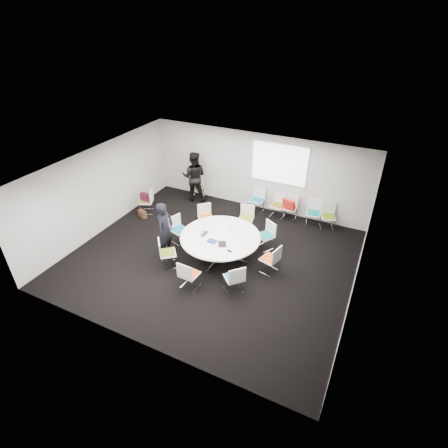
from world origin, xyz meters
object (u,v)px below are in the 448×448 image
at_px(chair_ring_h, 234,283).
at_px(chair_ring_a, 270,264).
at_px(chair_ring_c, 246,223).
at_px(conference_table, 220,241).
at_px(chair_back_d, 313,218).
at_px(laptop, 206,234).
at_px(chair_ring_e, 180,234).
at_px(chair_ring_g, 189,279).
at_px(chair_ring_b, 265,240).
at_px(person_back, 194,177).
at_px(chair_spare_left, 147,205).
at_px(chair_ring_d, 206,222).
at_px(person_main, 165,230).
at_px(cup, 231,229).
at_px(chair_back_c, 289,212).
at_px(chair_person_back, 197,191).
at_px(brown_bag, 142,214).
at_px(maroon_bag, 146,197).
at_px(chair_ring_f, 168,258).
at_px(chair_back_a, 257,205).
at_px(chair_back_b, 277,210).
at_px(chair_back_e, 327,221).

bearing_deg(chair_ring_h, chair_ring_a, 17.39).
bearing_deg(chair_ring_c, conference_table, 76.52).
distance_m(chair_back_d, laptop, 3.98).
height_order(chair_ring_e, chair_ring_g, same).
distance_m(chair_ring_b, person_back, 4.07).
bearing_deg(chair_spare_left, chair_ring_d, -116.35).
height_order(chair_ring_b, chair_back_d, same).
bearing_deg(person_main, chair_ring_h, -104.91).
bearing_deg(chair_ring_h, cup, 71.54).
xyz_separation_m(chair_ring_d, chair_back_c, (2.30, 1.88, 0.00)).
relative_size(chair_back_d, chair_spare_left, 1.00).
height_order(conference_table, chair_ring_h, chair_ring_h).
bearing_deg(conference_table, chair_person_back, 129.83).
bearing_deg(chair_ring_c, brown_bag, 2.80).
bearing_deg(chair_person_back, chair_ring_c, 145.17).
distance_m(laptop, cup, 0.77).
xyz_separation_m(chair_ring_e, chair_person_back, (-1.01, 2.88, 0.00)).
xyz_separation_m(cup, maroon_bag, (-3.72, 0.81, -0.16)).
bearing_deg(chair_back_d, laptop, 43.23).
height_order(chair_ring_f, chair_spare_left, same).
bearing_deg(maroon_bag, person_back, 56.87).
distance_m(conference_table, chair_back_d, 3.63).
bearing_deg(person_main, chair_ring_g, -127.39).
xyz_separation_m(chair_back_a, person_main, (-1.45, -3.63, 0.60)).
relative_size(person_main, person_back, 0.91).
bearing_deg(brown_bag, person_main, -35.74).
height_order(person_main, laptop, person_main).
height_order(chair_ring_f, cup, chair_ring_f).
bearing_deg(chair_back_a, chair_ring_b, 121.01).
bearing_deg(conference_table, chair_ring_f, -137.97).
relative_size(chair_ring_g, chair_back_d, 1.00).
bearing_deg(chair_ring_c, chair_ring_d, 13.63).
bearing_deg(chair_back_c, chair_ring_g, 76.06).
height_order(chair_back_a, person_main, person_main).
relative_size(chair_ring_e, brown_bag, 2.44).
bearing_deg(chair_ring_d, person_back, -94.03).
height_order(chair_ring_e, cup, chair_ring_e).
relative_size(chair_ring_g, chair_ring_h, 1.00).
relative_size(chair_back_a, chair_back_b, 1.00).
bearing_deg(chair_ring_c, person_main, 45.47).
relative_size(chair_spare_left, cup, 9.78).
relative_size(chair_back_c, laptop, 2.84).
distance_m(chair_ring_f, chair_ring_g, 1.16).
distance_m(chair_back_a, person_back, 2.59).
height_order(chair_ring_e, maroon_bag, chair_ring_e).
bearing_deg(chair_spare_left, chair_ring_g, -153.54).
relative_size(chair_ring_d, person_back, 0.46).
height_order(laptop, brown_bag, laptop).
bearing_deg(maroon_bag, chair_ring_g, -39.08).
distance_m(chair_back_e, maroon_bag, 6.37).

